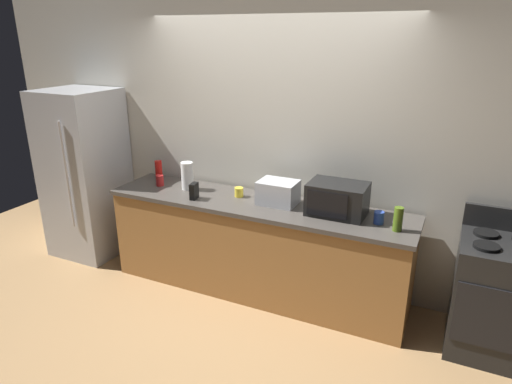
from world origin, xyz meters
TOP-DOWN VIEW (x-y plane):
  - ground_plane at (0.00, 0.00)m, footprint 8.00×8.00m
  - back_wall at (0.00, 0.81)m, footprint 6.40×0.10m
  - counter_run at (0.00, 0.40)m, footprint 2.84×0.64m
  - refrigerator at (-2.05, 0.40)m, footprint 0.72×0.73m
  - stove_range at (2.00, 0.40)m, footprint 0.60×0.61m
  - microwave at (0.73, 0.45)m, footprint 0.48×0.35m
  - toaster_oven at (0.19, 0.46)m, footprint 0.34×0.26m
  - paper_towel_roll at (-0.76, 0.45)m, footprint 0.12×0.12m
  - cordless_phone at (-0.56, 0.24)m, footprint 0.07×0.12m
  - bottle_hot_sauce at (-1.21, 0.59)m, footprint 0.07×0.07m
  - bottle_olive_oil at (1.25, 0.31)m, footprint 0.07×0.07m
  - mug_red at (-1.07, 0.42)m, footprint 0.08×0.08m
  - mug_yellow at (-0.21, 0.47)m, footprint 0.08×0.08m
  - mug_blue at (1.09, 0.39)m, footprint 0.08×0.08m

SIDE VIEW (x-z plane):
  - ground_plane at x=0.00m, z-range 0.00..0.00m
  - counter_run at x=0.00m, z-range 0.00..0.90m
  - stove_range at x=2.00m, z-range -0.08..1.00m
  - refrigerator at x=-2.05m, z-range 0.00..1.80m
  - mug_yellow at x=-0.21m, z-range 0.90..0.99m
  - mug_blue at x=1.09m, z-range 0.90..1.00m
  - mug_red at x=-1.07m, z-range 0.90..1.01m
  - cordless_phone at x=-0.56m, z-range 0.90..1.05m
  - bottle_olive_oil at x=1.25m, z-range 0.90..1.09m
  - bottle_hot_sauce at x=-1.21m, z-range 0.90..1.10m
  - toaster_oven at x=0.19m, z-range 0.90..1.11m
  - microwave at x=0.73m, z-range 0.90..1.17m
  - paper_towel_roll at x=-0.76m, z-range 0.90..1.17m
  - back_wall at x=0.00m, z-range 0.00..2.70m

